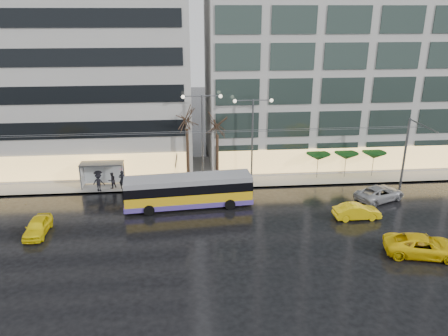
{
  "coord_description": "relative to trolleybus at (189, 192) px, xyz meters",
  "views": [
    {
      "loc": [
        0.39,
        -30.92,
        16.89
      ],
      "look_at": [
        3.62,
        5.0,
        3.74
      ],
      "focal_mm": 35.0,
      "sensor_mm": 36.0,
      "label": 1
    }
  ],
  "objects": [
    {
      "name": "building_right",
      "position": [
        18.56,
        13.73,
        11.22
      ],
      "size": [
        32.0,
        14.0,
        25.0
      ],
      "primitive_type": "cube",
      "color": "#B1AFA9",
      "rests_on": "sidewalk"
    },
    {
      "name": "parasol_a",
      "position": [
        13.56,
        5.73,
        1.02
      ],
      "size": [
        2.5,
        2.5,
        2.65
      ],
      "color": "#595B60",
      "rests_on": "sidewalk"
    },
    {
      "name": "pedestrian_c",
      "position": [
        -8.67,
        4.13,
        -0.16
      ],
      "size": [
        1.29,
        0.97,
        2.11
      ],
      "color": "black",
      "rests_on": "sidewalk"
    },
    {
      "name": "parasol_c",
      "position": [
        19.56,
        5.73,
        1.02
      ],
      "size": [
        2.5,
        2.5,
        2.65
      ],
      "color": "#595B60",
      "rests_on": "sidewalk"
    },
    {
      "name": "tree_b",
      "position": [
        3.06,
        5.93,
        4.97
      ],
      "size": [
        3.2,
        3.2,
        7.7
      ],
      "color": "black",
      "rests_on": "sidewalk"
    },
    {
      "name": "sidewalk",
      "position": [
        1.56,
        8.73,
        -1.35
      ],
      "size": [
        80.0,
        10.0,
        0.15
      ],
      "primitive_type": "cube",
      "color": "gray",
      "rests_on": "ground"
    },
    {
      "name": "bus_shelter",
      "position": [
        -8.83,
        5.42,
        0.53
      ],
      "size": [
        4.2,
        1.6,
        2.51
      ],
      "color": "#595B60",
      "rests_on": "sidewalk"
    },
    {
      "name": "trolleybus",
      "position": [
        0.0,
        0.0,
        0.0
      ],
      "size": [
        11.54,
        4.7,
        5.28
      ],
      "color": "gold",
      "rests_on": "ground"
    },
    {
      "name": "sedan_silver",
      "position": [
        17.83,
        -0.13,
        -0.74
      ],
      "size": [
        5.45,
        4.07,
        1.38
      ],
      "primitive_type": "imported",
      "rotation": [
        0.0,
        0.0,
        1.98
      ],
      "color": "#A0A0A4",
      "rests_on": "ground"
    },
    {
      "name": "parasol_b",
      "position": [
        16.56,
        5.73,
        1.02
      ],
      "size": [
        2.5,
        2.5,
        2.65
      ],
      "color": "#595B60",
      "rests_on": "sidewalk"
    },
    {
      "name": "kerb",
      "position": [
        1.56,
        3.78,
        -1.35
      ],
      "size": [
        80.0,
        0.1,
        0.15
      ],
      "primitive_type": "cube",
      "color": "slate",
      "rests_on": "ground"
    },
    {
      "name": "building_left",
      "position": [
        -16.44,
        13.73,
        9.72
      ],
      "size": [
        34.0,
        14.0,
        22.0
      ],
      "primitive_type": "cube",
      "color": "#B1AFA9",
      "rests_on": "sidewalk"
    },
    {
      "name": "pedestrian_b",
      "position": [
        -7.51,
        4.76,
        -0.46
      ],
      "size": [
        1.01,
        0.99,
        1.63
      ],
      "color": "black",
      "rests_on": "sidewalk"
    },
    {
      "name": "street_lamp_far",
      "position": [
        6.56,
        5.53,
        4.29
      ],
      "size": [
        3.96,
        0.36,
        8.53
      ],
      "color": "#595B60",
      "rests_on": "sidewalk"
    },
    {
      "name": "taxi_c",
      "position": [
        16.8,
        -9.84,
        -0.68
      ],
      "size": [
        5.84,
        3.69,
        1.5
      ],
      "primitive_type": "imported",
      "rotation": [
        0.0,
        0.0,
        1.33
      ],
      "color": "yellow",
      "rests_on": "ground"
    },
    {
      "name": "catenary",
      "position": [
        0.56,
        2.67,
        2.82
      ],
      "size": [
        42.24,
        5.12,
        7.0
      ],
      "color": "#595B60",
      "rests_on": "ground"
    },
    {
      "name": "tree_a",
      "position": [
        0.06,
        5.73,
        5.66
      ],
      "size": [
        3.2,
        3.2,
        8.4
      ],
      "color": "black",
      "rests_on": "sidewalk"
    },
    {
      "name": "taxi_a",
      "position": [
        -12.04,
        -4.06,
        -0.77
      ],
      "size": [
        1.58,
        3.88,
        1.32
      ],
      "primitive_type": "imported",
      "rotation": [
        0.0,
        0.0,
        -0.01
      ],
      "color": "yellow",
      "rests_on": "ground"
    },
    {
      "name": "street_lamp_near",
      "position": [
        1.56,
        5.53,
        4.56
      ],
      "size": [
        3.96,
        0.36,
        9.03
      ],
      "color": "#595B60",
      "rests_on": "sidewalk"
    },
    {
      "name": "pedestrian_a",
      "position": [
        -6.46,
        4.48,
        0.14
      ],
      "size": [
        0.99,
        1.01,
        2.19
      ],
      "color": "black",
      "rests_on": "sidewalk"
    },
    {
      "name": "taxi_b",
      "position": [
        14.26,
        -3.67,
        -0.77
      ],
      "size": [
        4.0,
        1.46,
        1.31
      ],
      "primitive_type": "imported",
      "rotation": [
        0.0,
        0.0,
        1.59
      ],
      "color": "yellow",
      "rests_on": "ground"
    },
    {
      "name": "ground",
      "position": [
        -0.44,
        -5.27,
        -1.43
      ],
      "size": [
        140.0,
        140.0,
        0.0
      ],
      "primitive_type": "plane",
      "color": "black",
      "rests_on": "ground"
    }
  ]
}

